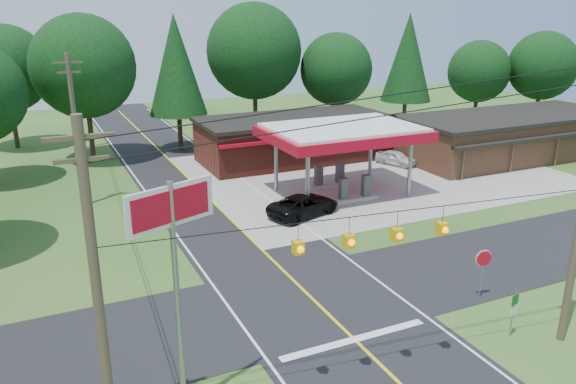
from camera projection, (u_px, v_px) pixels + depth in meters
name	position (u px, v px, depth m)	size (l,w,h in m)	color
ground	(313.00, 300.00, 25.42)	(120.00, 120.00, 0.00)	#2A541D
main_highway	(313.00, 299.00, 25.42)	(8.00, 120.00, 0.02)	black
cross_road	(313.00, 299.00, 25.42)	(70.00, 7.00, 0.02)	black
lane_center_yellow	(313.00, 299.00, 25.42)	(0.15, 110.00, 0.00)	yellow
gas_canopy	(343.00, 135.00, 38.92)	(10.60, 7.40, 4.88)	gray
convenience_store	(294.00, 138.00, 48.66)	(16.40, 7.55, 3.80)	maroon
strip_building	(511.00, 135.00, 49.82)	(20.40, 8.75, 3.80)	#3F261A
utility_pole_near_left	(96.00, 284.00, 15.70)	(1.80, 0.30, 10.00)	#473828
utility_pole_far_left	(76.00, 129.00, 36.14)	(1.80, 0.30, 10.00)	#473828
utility_pole_north	(76.00, 98.00, 51.54)	(0.30, 0.30, 9.50)	#473828
overhead_beacons	(374.00, 217.00, 17.93)	(17.04, 2.04, 1.03)	black
treeline_backdrop	(184.00, 77.00, 44.14)	(70.27, 51.59, 13.30)	#332316
suv_car	(304.00, 205.00, 35.64)	(4.92, 4.92, 1.37)	black
sedan_car	(396.00, 158.00, 47.28)	(3.55, 3.55, 1.21)	silver
big_stop_sign	(174.00, 244.00, 16.34)	(2.77, 1.14, 7.92)	gray
octagonal_stop_sign	(483.00, 262.00, 25.08)	(0.81, 0.24, 2.37)	gray
route_sign_post	(514.00, 308.00, 22.15)	(0.44, 0.14, 2.18)	gray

